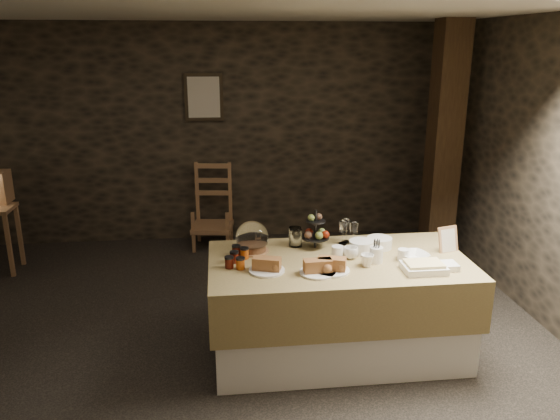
{
  "coord_description": "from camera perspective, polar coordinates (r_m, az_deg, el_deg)",
  "views": [
    {
      "loc": [
        -0.01,
        -4.09,
        2.35
      ],
      "look_at": [
        0.49,
        0.2,
        1.03
      ],
      "focal_mm": 35.0,
      "sensor_mm": 36.0,
      "label": 1
    }
  ],
  "objects": [
    {
      "name": "menu_frame",
      "position": [
        4.49,
        17.15,
        -3.04
      ],
      "size": [
        0.18,
        0.11,
        0.22
      ],
      "primitive_type": "cube",
      "rotation": [
        -0.24,
        0.0,
        0.27
      ],
      "color": "#9B6B41",
      "rests_on": "buffet_table"
    },
    {
      "name": "framed_picture",
      "position": [
        6.58,
        -7.96,
        11.6
      ],
      "size": [
        0.45,
        0.04,
        0.55
      ],
      "color": "#2E2416",
      "rests_on": "room_shell"
    },
    {
      "name": "cake_dome",
      "position": [
        4.28,
        -2.93,
        -3.05
      ],
      "size": [
        0.26,
        0.26,
        0.26
      ],
      "color": "#9B6B41",
      "rests_on": "buffet_table"
    },
    {
      "name": "cup_a",
      "position": [
        4.2,
        7.39,
        -4.45
      ],
      "size": [
        0.14,
        0.14,
        0.09
      ],
      "primitive_type": "imported",
      "rotation": [
        0.0,
        0.0,
        -0.25
      ],
      "color": "white",
      "rests_on": "buffet_table"
    },
    {
      "name": "plate_stack_b",
      "position": [
        4.45,
        10.34,
        -3.38
      ],
      "size": [
        0.2,
        0.2,
        0.08
      ],
      "primitive_type": "cylinder",
      "color": "white",
      "rests_on": "buffet_table"
    },
    {
      "name": "storage_jar_a",
      "position": [
        4.4,
        1.57,
        -2.82
      ],
      "size": [
        0.1,
        0.1,
        0.16
      ],
      "primitive_type": "cylinder",
      "color": "white",
      "rests_on": "buffet_table"
    },
    {
      "name": "cup_b",
      "position": [
        4.07,
        9.08,
        -5.21
      ],
      "size": [
        0.11,
        0.11,
        0.09
      ],
      "primitive_type": "imported",
      "rotation": [
        0.0,
        0.0,
        -0.16
      ],
      "color": "white",
      "rests_on": "buffet_table"
    },
    {
      "name": "storage_jar_b",
      "position": [
        4.4,
        1.74,
        -2.95
      ],
      "size": [
        0.09,
        0.09,
        0.14
      ],
      "primitive_type": "cylinder",
      "color": "white",
      "rests_on": "buffet_table"
    },
    {
      "name": "square_dish",
      "position": [
        4.17,
        17.07,
        -5.61
      ],
      "size": [
        0.14,
        0.14,
        0.04
      ],
      "primitive_type": "cube",
      "color": "white",
      "rests_on": "buffet_table"
    },
    {
      "name": "fruit_stand",
      "position": [
        4.36,
        3.8,
        -2.4
      ],
      "size": [
        0.22,
        0.22,
        0.31
      ],
      "rotation": [
        0.0,
        0.0,
        -0.33
      ],
      "color": "black",
      "rests_on": "buffet_table"
    },
    {
      "name": "cutlery_holder",
      "position": [
        4.15,
        10.01,
        -4.63
      ],
      "size": [
        0.1,
        0.1,
        0.12
      ],
      "primitive_type": "cylinder",
      "color": "white",
      "rests_on": "buffet_table"
    },
    {
      "name": "room_shell",
      "position": [
        4.16,
        -6.4,
        5.96
      ],
      "size": [
        5.52,
        5.02,
        2.6
      ],
      "color": "black",
      "rests_on": "ground"
    },
    {
      "name": "bread_platter_left",
      "position": [
        3.94,
        -1.4,
        -5.89
      ],
      "size": [
        0.26,
        0.26,
        0.11
      ],
      "color": "white",
      "rests_on": "buffet_table"
    },
    {
      "name": "buffet_table",
      "position": [
        4.32,
        6.05,
        -9.25
      ],
      "size": [
        1.97,
        1.05,
        0.78
      ],
      "color": "white",
      "rests_on": "ground_plane"
    },
    {
      "name": "jam_jars",
      "position": [
        4.1,
        -4.52,
        -5.02
      ],
      "size": [
        0.18,
        0.32,
        0.07
      ],
      "color": "#59160C",
      "rests_on": "buffet_table"
    },
    {
      "name": "plate_stack_a",
      "position": [
        4.32,
        8.48,
        -3.82
      ],
      "size": [
        0.19,
        0.19,
        0.1
      ],
      "primitive_type": "cylinder",
      "color": "white",
      "rests_on": "buffet_table"
    },
    {
      "name": "timber_column",
      "position": [
        6.15,
        16.73,
        6.44
      ],
      "size": [
        0.3,
        0.3,
        2.6
      ],
      "primitive_type": "cube",
      "color": "black",
      "rests_on": "ground_plane"
    },
    {
      "name": "tart_dish",
      "position": [
        4.07,
        14.78,
        -5.78
      ],
      "size": [
        0.3,
        0.22,
        0.07
      ],
      "color": "white",
      "rests_on": "buffet_table"
    },
    {
      "name": "bowl",
      "position": [
        4.27,
        13.8,
        -4.71
      ],
      "size": [
        0.26,
        0.26,
        0.05
      ],
      "primitive_type": "imported",
      "rotation": [
        0.0,
        0.0,
        0.28
      ],
      "color": "white",
      "rests_on": "buffet_table"
    },
    {
      "name": "ground_plane",
      "position": [
        4.71,
        -5.77,
        -13.01
      ],
      "size": [
        5.5,
        5.0,
        0.01
      ],
      "primitive_type": "cube",
      "color": "black",
      "rests_on": "ground"
    },
    {
      "name": "mug_d",
      "position": [
        4.23,
        12.76,
        -4.6
      ],
      "size": [
        0.08,
        0.08,
        0.09
      ],
      "primitive_type": "cylinder",
      "color": "white",
      "rests_on": "buffet_table"
    },
    {
      "name": "mug_c",
      "position": [
        4.19,
        6.02,
        -4.41
      ],
      "size": [
        0.09,
        0.09,
        0.09
      ],
      "primitive_type": "cylinder",
      "color": "white",
      "rests_on": "buffet_table"
    },
    {
      "name": "bread_platter_right",
      "position": [
        3.95,
        5.44,
        -5.86
      ],
      "size": [
        0.26,
        0.26,
        0.11
      ],
      "color": "white",
      "rests_on": "buffet_table"
    },
    {
      "name": "bread_platter_center",
      "position": [
        3.91,
        3.96,
        -6.09
      ],
      "size": [
        0.26,
        0.26,
        0.11
      ],
      "color": "white",
      "rests_on": "buffet_table"
    },
    {
      "name": "chair",
      "position": [
        6.58,
        -7.11,
        0.0
      ],
      "size": [
        0.52,
        0.5,
        0.78
      ],
      "rotation": [
        0.0,
        0.0,
        -0.13
      ],
      "color": "#9B6B41",
      "rests_on": "ground_plane"
    }
  ]
}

